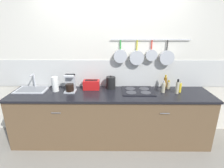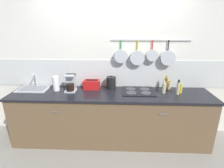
{
  "view_description": "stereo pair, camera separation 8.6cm",
  "coord_description": "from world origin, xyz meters",
  "px_view_note": "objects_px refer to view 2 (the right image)",
  "views": [
    {
      "loc": [
        0.05,
        -2.65,
        1.95
      ],
      "look_at": [
        0.02,
        0.0,
        1.05
      ],
      "focal_mm": 28.0,
      "sensor_mm": 36.0,
      "label": 1
    },
    {
      "loc": [
        0.13,
        -2.65,
        1.95
      ],
      "look_at": [
        0.02,
        0.0,
        1.05
      ],
      "focal_mm": 28.0,
      "sensor_mm": 36.0,
      "label": 2
    }
  ],
  "objects_px": {
    "paper_towel_roll": "(56,84)",
    "toaster": "(92,85)",
    "coffee_maker": "(71,84)",
    "bottle_cooking_wine": "(169,85)",
    "bottle_hot_sauce": "(166,84)",
    "bottle_dish_soap": "(181,88)",
    "bottle_vinegar": "(178,88)",
    "bottle_olive_oil": "(164,88)",
    "kettle": "(111,83)"
  },
  "relations": [
    {
      "from": "kettle",
      "to": "coffee_maker",
      "type": "bearing_deg",
      "value": -167.64
    },
    {
      "from": "paper_towel_roll",
      "to": "bottle_cooking_wine",
      "type": "relative_size",
      "value": 1.67
    },
    {
      "from": "bottle_dish_soap",
      "to": "bottle_olive_oil",
      "type": "bearing_deg",
      "value": -177.61
    },
    {
      "from": "coffee_maker",
      "to": "toaster",
      "type": "height_order",
      "value": "coffee_maker"
    },
    {
      "from": "coffee_maker",
      "to": "kettle",
      "type": "height_order",
      "value": "coffee_maker"
    },
    {
      "from": "coffee_maker",
      "to": "bottle_hot_sauce",
      "type": "relative_size",
      "value": 1.13
    },
    {
      "from": "bottle_olive_oil",
      "to": "bottle_dish_soap",
      "type": "bearing_deg",
      "value": 2.39
    },
    {
      "from": "coffee_maker",
      "to": "paper_towel_roll",
      "type": "bearing_deg",
      "value": 177.58
    },
    {
      "from": "kettle",
      "to": "bottle_olive_oil",
      "type": "distance_m",
      "value": 0.89
    },
    {
      "from": "paper_towel_roll",
      "to": "bottle_vinegar",
      "type": "relative_size",
      "value": 1.03
    },
    {
      "from": "paper_towel_roll",
      "to": "bottle_cooking_wine",
      "type": "bearing_deg",
      "value": 4.39
    },
    {
      "from": "bottle_olive_oil",
      "to": "bottle_vinegar",
      "type": "relative_size",
      "value": 0.83
    },
    {
      "from": "toaster",
      "to": "bottle_olive_oil",
      "type": "distance_m",
      "value": 1.21
    },
    {
      "from": "paper_towel_roll",
      "to": "bottle_cooking_wine",
      "type": "distance_m",
      "value": 1.94
    },
    {
      "from": "coffee_maker",
      "to": "bottle_vinegar",
      "type": "bearing_deg",
      "value": -2.35
    },
    {
      "from": "bottle_vinegar",
      "to": "bottle_dish_soap",
      "type": "distance_m",
      "value": 0.09
    },
    {
      "from": "paper_towel_roll",
      "to": "bottle_cooking_wine",
      "type": "height_order",
      "value": "paper_towel_roll"
    },
    {
      "from": "coffee_maker",
      "to": "bottle_cooking_wine",
      "type": "xyz_separation_m",
      "value": [
        1.68,
        0.16,
        -0.05
      ]
    },
    {
      "from": "bottle_cooking_wine",
      "to": "bottle_vinegar",
      "type": "relative_size",
      "value": 0.62
    },
    {
      "from": "bottle_cooking_wine",
      "to": "paper_towel_roll",
      "type": "bearing_deg",
      "value": -175.61
    },
    {
      "from": "bottle_hot_sauce",
      "to": "bottle_dish_soap",
      "type": "distance_m",
      "value": 0.25
    },
    {
      "from": "bottle_hot_sauce",
      "to": "bottle_cooking_wine",
      "type": "relative_size",
      "value": 1.71
    },
    {
      "from": "toaster",
      "to": "coffee_maker",
      "type": "bearing_deg",
      "value": -162.04
    },
    {
      "from": "paper_towel_roll",
      "to": "bottle_olive_oil",
      "type": "relative_size",
      "value": 1.24
    },
    {
      "from": "bottle_cooking_wine",
      "to": "kettle",
      "type": "bearing_deg",
      "value": -179.31
    },
    {
      "from": "toaster",
      "to": "bottle_olive_oil",
      "type": "height_order",
      "value": "bottle_olive_oil"
    },
    {
      "from": "bottle_olive_oil",
      "to": "bottle_hot_sauce",
      "type": "relative_size",
      "value": 0.78
    },
    {
      "from": "bottle_cooking_wine",
      "to": "coffee_maker",
      "type": "bearing_deg",
      "value": -174.59
    },
    {
      "from": "toaster",
      "to": "bottle_vinegar",
      "type": "bearing_deg",
      "value": -7.33
    },
    {
      "from": "paper_towel_roll",
      "to": "toaster",
      "type": "bearing_deg",
      "value": 9.5
    },
    {
      "from": "kettle",
      "to": "bottle_cooking_wine",
      "type": "xyz_separation_m",
      "value": [
        1.01,
        0.01,
        -0.04
      ]
    },
    {
      "from": "coffee_maker",
      "to": "kettle",
      "type": "relative_size",
      "value": 1.22
    },
    {
      "from": "bottle_olive_oil",
      "to": "bottle_hot_sauce",
      "type": "bearing_deg",
      "value": 65.52
    },
    {
      "from": "bottle_olive_oil",
      "to": "bottle_dish_soap",
      "type": "distance_m",
      "value": 0.28
    },
    {
      "from": "kettle",
      "to": "bottle_vinegar",
      "type": "bearing_deg",
      "value": -11.44
    },
    {
      "from": "toaster",
      "to": "kettle",
      "type": "bearing_deg",
      "value": 6.38
    },
    {
      "from": "bottle_dish_soap",
      "to": "toaster",
      "type": "bearing_deg",
      "value": 175.12
    },
    {
      "from": "paper_towel_roll",
      "to": "bottle_hot_sauce",
      "type": "relative_size",
      "value": 0.97
    },
    {
      "from": "bottle_dish_soap",
      "to": "bottle_vinegar",
      "type": "bearing_deg",
      "value": -138.69
    },
    {
      "from": "coffee_maker",
      "to": "bottle_dish_soap",
      "type": "height_order",
      "value": "coffee_maker"
    },
    {
      "from": "bottle_hot_sauce",
      "to": "bottle_cooking_wine",
      "type": "bearing_deg",
      "value": 26.41
    },
    {
      "from": "bottle_dish_soap",
      "to": "bottle_cooking_wine",
      "type": "bearing_deg",
      "value": 127.83
    },
    {
      "from": "paper_towel_roll",
      "to": "bottle_olive_oil",
      "type": "height_order",
      "value": "paper_towel_roll"
    },
    {
      "from": "bottle_hot_sauce",
      "to": "bottle_cooking_wine",
      "type": "xyz_separation_m",
      "value": [
        0.07,
        0.04,
        -0.05
      ]
    },
    {
      "from": "kettle",
      "to": "bottle_cooking_wine",
      "type": "height_order",
      "value": "kettle"
    },
    {
      "from": "bottle_vinegar",
      "to": "bottle_dish_soap",
      "type": "relative_size",
      "value": 1.24
    },
    {
      "from": "paper_towel_roll",
      "to": "bottle_vinegar",
      "type": "bearing_deg",
      "value": -2.36
    },
    {
      "from": "bottle_vinegar",
      "to": "bottle_dish_soap",
      "type": "bearing_deg",
      "value": 41.31
    },
    {
      "from": "kettle",
      "to": "bottle_hot_sauce",
      "type": "xyz_separation_m",
      "value": [
        0.94,
        -0.02,
        0.01
      ]
    },
    {
      "from": "bottle_cooking_wine",
      "to": "bottle_hot_sauce",
      "type": "bearing_deg",
      "value": -153.59
    }
  ]
}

